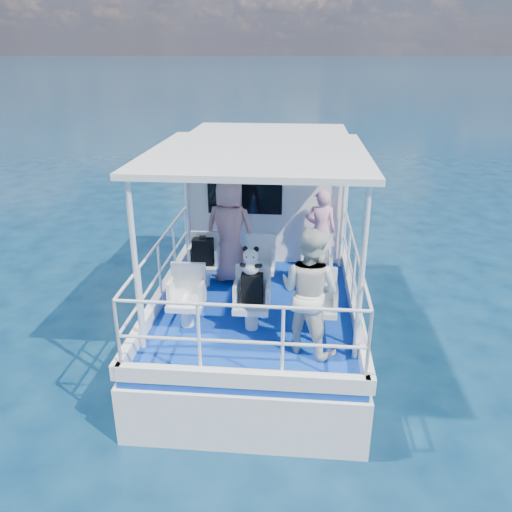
% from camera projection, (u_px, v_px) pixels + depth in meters
% --- Properties ---
extents(ground, '(2000.00, 2000.00, 0.00)m').
position_uv_depth(ground, '(258.00, 341.00, 8.24)').
color(ground, '#07213A').
rests_on(ground, ground).
extents(hull, '(3.00, 7.00, 1.60)m').
position_uv_depth(hull, '(263.00, 312.00, 9.16)').
color(hull, white).
rests_on(hull, ground).
extents(deck, '(2.90, 6.90, 0.10)m').
position_uv_depth(deck, '(263.00, 270.00, 8.84)').
color(deck, '#0B319A').
rests_on(deck, hull).
extents(cabin, '(2.85, 2.00, 2.20)m').
position_uv_depth(cabin, '(269.00, 189.00, 9.61)').
color(cabin, white).
rests_on(cabin, deck).
extents(canopy, '(3.00, 3.20, 0.08)m').
position_uv_depth(canopy, '(258.00, 153.00, 6.87)').
color(canopy, white).
rests_on(canopy, cabin).
extents(canopy_posts, '(2.77, 2.97, 2.20)m').
position_uv_depth(canopy_posts, '(257.00, 232.00, 7.26)').
color(canopy_posts, white).
rests_on(canopy_posts, deck).
extents(railings, '(2.84, 3.59, 1.00)m').
position_uv_depth(railings, '(255.00, 279.00, 7.18)').
color(railings, white).
rests_on(railings, deck).
extents(seat_port_fwd, '(0.48, 0.46, 0.38)m').
position_uv_depth(seat_port_fwd, '(204.00, 274.00, 8.09)').
color(seat_port_fwd, white).
rests_on(seat_port_fwd, deck).
extents(seat_center_fwd, '(0.48, 0.46, 0.38)m').
position_uv_depth(seat_center_fwd, '(260.00, 276.00, 8.01)').
color(seat_center_fwd, white).
rests_on(seat_center_fwd, deck).
extents(seat_stbd_fwd, '(0.48, 0.46, 0.38)m').
position_uv_depth(seat_stbd_fwd, '(316.00, 279.00, 7.94)').
color(seat_stbd_fwd, white).
rests_on(seat_stbd_fwd, deck).
extents(seat_port_aft, '(0.48, 0.46, 0.38)m').
position_uv_depth(seat_port_aft, '(187.00, 313.00, 6.89)').
color(seat_port_aft, white).
rests_on(seat_port_aft, deck).
extents(seat_center_aft, '(0.48, 0.46, 0.38)m').
position_uv_depth(seat_center_aft, '(252.00, 316.00, 6.82)').
color(seat_center_aft, white).
rests_on(seat_center_aft, deck).
extents(seat_stbd_aft, '(0.48, 0.46, 0.38)m').
position_uv_depth(seat_stbd_aft, '(318.00, 319.00, 6.74)').
color(seat_stbd_aft, white).
rests_on(seat_stbd_aft, deck).
extents(passenger_port_fwd, '(0.73, 0.58, 1.74)m').
position_uv_depth(passenger_port_fwd, '(230.00, 230.00, 8.05)').
color(passenger_port_fwd, '#D58C8A').
rests_on(passenger_port_fwd, deck).
extents(passenger_stbd_fwd, '(0.53, 0.35, 1.43)m').
position_uv_depth(passenger_stbd_fwd, '(321.00, 231.00, 8.50)').
color(passenger_stbd_fwd, pink).
rests_on(passenger_stbd_fwd, deck).
extents(passenger_stbd_aft, '(1.00, 0.93, 1.63)m').
position_uv_depth(passenger_stbd_aft, '(309.00, 291.00, 6.10)').
color(passenger_stbd_aft, white).
rests_on(passenger_stbd_aft, deck).
extents(backpack_port, '(0.33, 0.18, 0.43)m').
position_uv_depth(backpack_port, '(203.00, 252.00, 7.92)').
color(backpack_port, black).
rests_on(backpack_port, seat_port_fwd).
extents(backpack_center, '(0.29, 0.16, 0.43)m').
position_uv_depth(backpack_center, '(252.00, 289.00, 6.66)').
color(backpack_center, black).
rests_on(backpack_center, seat_center_aft).
extents(compact_camera, '(0.10, 0.06, 0.06)m').
position_uv_depth(compact_camera, '(203.00, 238.00, 7.81)').
color(compact_camera, black).
rests_on(compact_camera, backpack_port).
extents(panda, '(0.25, 0.21, 0.39)m').
position_uv_depth(panda, '(251.00, 261.00, 6.52)').
color(panda, silver).
rests_on(panda, backpack_center).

